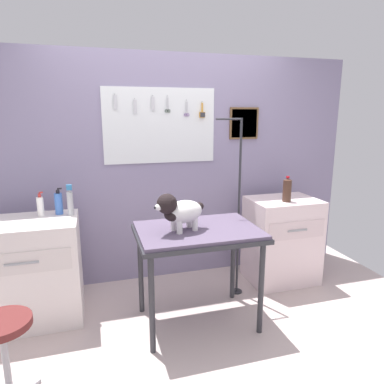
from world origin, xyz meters
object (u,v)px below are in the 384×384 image
object	(u,v)px
counter_left	(30,271)
soda_bottle	(287,190)
grooming_table	(198,238)
stool	(3,336)
dog	(179,211)
spray_bottle_short	(70,202)
cabinet_right	(282,240)
grooming_arm	(238,215)

from	to	relation	value
counter_left	soda_bottle	xyz separation A→B (m)	(2.37, -0.02, 0.55)
grooming_table	stool	xyz separation A→B (m)	(-1.34, -0.51, -0.28)
dog	spray_bottle_short	world-z (taller)	dog
cabinet_right	stool	size ratio (longest dim) A/B	1.55
spray_bottle_short	grooming_arm	bearing A→B (deg)	-5.63
grooming_arm	dog	distance (m)	0.80
grooming_arm	counter_left	xyz separation A→B (m)	(-1.83, 0.07, -0.35)
soda_bottle	stool	bearing A→B (deg)	-158.86
grooming_table	stool	bearing A→B (deg)	-159.12
grooming_arm	cabinet_right	bearing A→B (deg)	13.45
grooming_arm	counter_left	world-z (taller)	grooming_arm
grooming_table	cabinet_right	distance (m)	1.21
grooming_table	cabinet_right	size ratio (longest dim) A/B	1.13
dog	stool	size ratio (longest dim) A/B	0.75
counter_left	dog	bearing A→B (deg)	-21.44
grooming_arm	stool	bearing A→B (deg)	-154.60
stool	cabinet_right	bearing A→B (deg)	22.77
counter_left	cabinet_right	xyz separation A→B (m)	(2.39, 0.06, 0.00)
soda_bottle	counter_left	bearing A→B (deg)	179.40
cabinet_right	soda_bottle	world-z (taller)	soda_bottle
grooming_arm	cabinet_right	world-z (taller)	grooming_arm
grooming_arm	cabinet_right	distance (m)	0.67
stool	soda_bottle	bearing A→B (deg)	21.14
dog	soda_bottle	xyz separation A→B (m)	(1.20, 0.43, -0.00)
grooming_table	dog	bearing A→B (deg)	-170.91
stool	spray_bottle_short	world-z (taller)	spray_bottle_short
grooming_arm	cabinet_right	xyz separation A→B (m)	(0.56, 0.13, -0.35)
dog	soda_bottle	bearing A→B (deg)	19.92
cabinet_right	stool	world-z (taller)	cabinet_right
counter_left	soda_bottle	size ratio (longest dim) A/B	3.46
grooming_table	soda_bottle	size ratio (longest dim) A/B	3.90
grooming_table	counter_left	size ratio (longest dim) A/B	1.13
grooming_table	dog	size ratio (longest dim) A/B	2.33
grooming_table	soda_bottle	bearing A→B (deg)	21.49
grooming_table	cabinet_right	world-z (taller)	cabinet_right
dog	grooming_arm	bearing A→B (deg)	30.42
counter_left	cabinet_right	bearing A→B (deg)	1.55
spray_bottle_short	soda_bottle	size ratio (longest dim) A/B	1.05
grooming_table	grooming_arm	bearing A→B (deg)	35.88
soda_bottle	spray_bottle_short	bearing A→B (deg)	177.13
cabinet_right	soda_bottle	xyz separation A→B (m)	(-0.03, -0.09, 0.55)
counter_left	cabinet_right	size ratio (longest dim) A/B	1.00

